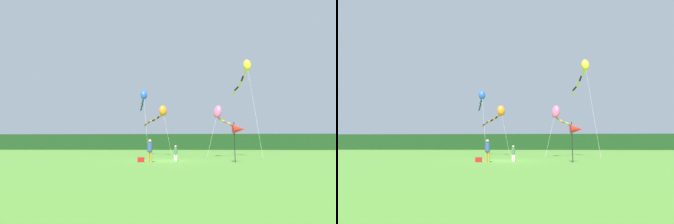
# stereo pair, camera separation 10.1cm
# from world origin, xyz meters

# --- Properties ---
(ground_plane) EXTENTS (120.00, 120.00, 0.00)m
(ground_plane) POSITION_xyz_m (0.00, 0.00, 0.00)
(ground_plane) COLOR #4C842D
(distant_treeline) EXTENTS (108.00, 2.82, 4.09)m
(distant_treeline) POSITION_xyz_m (0.00, 45.00, 2.04)
(distant_treeline) COLOR #193D19
(distant_treeline) RESTS_ON ground
(person_adult) EXTENTS (0.38, 0.38, 1.74)m
(person_adult) POSITION_xyz_m (-1.02, -1.94, 0.97)
(person_adult) COLOR olive
(person_adult) RESTS_ON ground
(person_child) EXTENTS (0.28, 0.28, 1.27)m
(person_child) POSITION_xyz_m (0.92, -0.69, 0.71)
(person_child) COLOR silver
(person_child) RESTS_ON ground
(cooler_box) EXTENTS (0.48, 0.32, 0.37)m
(cooler_box) POSITION_xyz_m (-1.74, -1.61, 0.19)
(cooler_box) COLOR red
(cooler_box) RESTS_ON ground
(banner_flag_pole) EXTENTS (0.90, 0.70, 3.07)m
(banner_flag_pole) POSITION_xyz_m (5.75, -1.73, 2.49)
(banner_flag_pole) COLOR black
(banner_flag_pole) RESTS_ON ground
(kite_orange) EXTENTS (4.30, 6.26, 6.35)m
(kite_orange) POSITION_xyz_m (-1.07, 10.41, 5.41)
(kite_orange) COLOR #B2B2B2
(kite_orange) RESTS_ON ground
(kite_yellow) EXTENTS (0.87, 9.63, 10.56)m
(kite_yellow) POSITION_xyz_m (8.57, 6.21, 9.53)
(kite_yellow) COLOR #B2B2B2
(kite_yellow) RESTS_ON ground
(kite_rainbow) EXTENTS (4.70, 5.74, 5.69)m
(kite_rainbow) POSITION_xyz_m (5.71, 6.52, 4.67)
(kite_rainbow) COLOR #B2B2B2
(kite_rainbow) RESTS_ON ground
(kite_blue) EXTENTS (2.32, 8.04, 8.42)m
(kite_blue) POSITION_xyz_m (-3.41, 10.72, 7.53)
(kite_blue) COLOR #B2B2B2
(kite_blue) RESTS_ON ground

